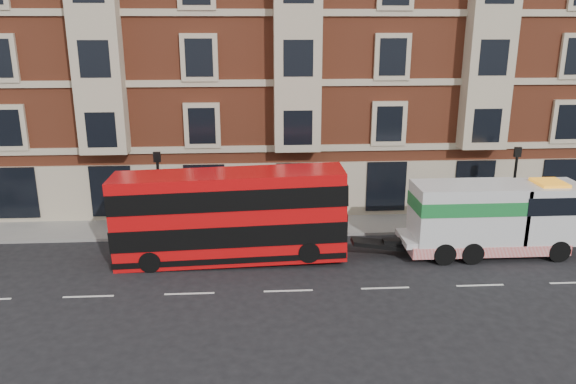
% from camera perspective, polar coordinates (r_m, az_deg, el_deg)
% --- Properties ---
extents(ground, '(120.00, 120.00, 0.00)m').
position_cam_1_polar(ground, '(23.20, 0.03, -10.01)').
color(ground, black).
rests_on(ground, ground).
extents(sidewalk, '(90.00, 3.00, 0.15)m').
position_cam_1_polar(sidewalk, '(30.06, -0.88, -3.48)').
color(sidewalk, slate).
rests_on(sidewalk, ground).
extents(victorian_terrace, '(45.00, 12.00, 20.40)m').
position_cam_1_polar(victorian_terrace, '(35.75, -0.72, 16.08)').
color(victorian_terrace, brown).
rests_on(victorian_terrace, ground).
extents(lamp_post_west, '(0.35, 0.15, 4.35)m').
position_cam_1_polar(lamp_post_west, '(28.38, -12.96, 0.39)').
color(lamp_post_west, black).
rests_on(lamp_post_west, sidewalk).
extents(lamp_post_east, '(0.35, 0.15, 4.35)m').
position_cam_1_polar(lamp_post_east, '(30.99, 21.99, 0.95)').
color(lamp_post_east, black).
rests_on(lamp_post_east, sidewalk).
extents(double_decker_bus, '(10.32, 2.37, 4.17)m').
position_cam_1_polar(double_decker_bus, '(25.35, -5.93, -2.32)').
color(double_decker_bus, red).
rests_on(double_decker_bus, ground).
extents(tow_truck, '(8.26, 2.44, 3.44)m').
position_cam_1_polar(tow_truck, '(27.70, 19.89, -2.44)').
color(tow_truck, silver).
rests_on(tow_truck, ground).
extents(pedestrian, '(0.65, 0.45, 1.70)m').
position_cam_1_polar(pedestrian, '(30.47, -14.97, -1.94)').
color(pedestrian, '#211A35').
rests_on(pedestrian, sidewalk).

